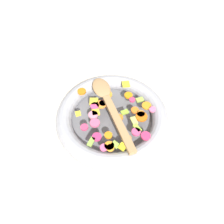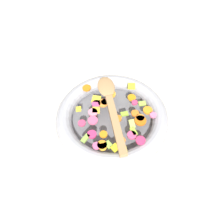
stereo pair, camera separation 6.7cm
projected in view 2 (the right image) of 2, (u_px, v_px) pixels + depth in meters
name	position (u px, v px, depth m)	size (l,w,h in m)	color
ground_plane	(112.00, 121.00, 0.72)	(4.00, 4.00, 0.00)	beige
skillet	(112.00, 117.00, 0.70)	(0.36, 0.36, 0.05)	slate
chopped_vegetables	(114.00, 117.00, 0.66)	(0.30, 0.27, 0.01)	orange
wooden_spoon	(110.00, 103.00, 0.68)	(0.28, 0.18, 0.01)	#A87F51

